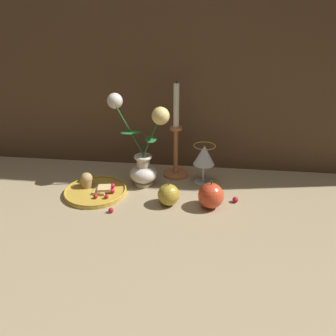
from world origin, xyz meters
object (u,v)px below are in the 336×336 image
object	(u,v)px
vase	(143,153)
apple_near_glass	(169,195)
wine_glass	(204,156)
apple_beside_vase	(211,196)
plate_with_pastries	(95,190)
candlestick	(176,146)

from	to	relation	value
vase	apple_near_glass	xyz separation A→B (m)	(0.11, -0.13, -0.08)
vase	apple_near_glass	size ratio (longest dim) A/B	3.92
wine_glass	apple_beside_vase	xyz separation A→B (m)	(0.03, -0.17, -0.06)
vase	apple_beside_vase	bearing A→B (deg)	-28.07
vase	apple_near_glass	bearing A→B (deg)	-50.75
plate_with_pastries	apple_beside_vase	world-z (taller)	apple_beside_vase
wine_glass	apple_beside_vase	bearing A→B (deg)	-80.53
apple_near_glass	candlestick	bearing A→B (deg)	89.63
candlestick	apple_beside_vase	bearing A→B (deg)	-58.01
wine_glass	plate_with_pastries	bearing A→B (deg)	-161.13
vase	plate_with_pastries	xyz separation A→B (m)	(-0.16, -0.09, -0.11)
plate_with_pastries	candlestick	size ratio (longest dim) A/B	0.60
plate_with_pastries	wine_glass	world-z (taller)	wine_glass
wine_glass	apple_beside_vase	size ratio (longest dim) A/B	1.54
candlestick	apple_beside_vase	xyz separation A→B (m)	(0.13, -0.22, -0.08)
vase	plate_with_pastries	distance (m)	0.21
vase	apple_near_glass	distance (m)	0.19
wine_glass	apple_near_glass	distance (m)	0.21
plate_with_pastries	candlestick	xyz separation A→B (m)	(0.27, 0.17, 0.11)
vase	wine_glass	xyz separation A→B (m)	(0.21, 0.04, -0.02)
plate_with_pastries	wine_glass	bearing A→B (deg)	18.87
candlestick	apple_near_glass	world-z (taller)	candlestick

